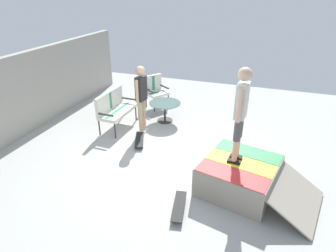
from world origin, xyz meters
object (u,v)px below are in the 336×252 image
at_px(patio_chair_near_house, 155,88).
at_px(person_watching, 141,94).
at_px(skateboard_by_bench, 139,140).
at_px(patio_table, 165,108).
at_px(skateboard_spare, 179,206).
at_px(skate_ramp, 241,176).
at_px(patio_bench, 114,106).
at_px(person_skater, 241,109).

relative_size(patio_chair_near_house, person_watching, 0.57).
xyz_separation_m(person_watching, skateboard_by_bench, (-0.62, -0.18, -0.98)).
relative_size(patio_table, skateboard_by_bench, 1.10).
relative_size(skateboard_by_bench, skateboard_spare, 0.99).
bearing_deg(skate_ramp, patio_table, 44.95).
bearing_deg(skate_ramp, skateboard_by_bench, 68.64).
height_order(person_watching, skateboard_by_bench, person_watching).
bearing_deg(skate_ramp, patio_bench, 65.84).
height_order(skate_ramp, person_watching, person_watching).
xyz_separation_m(patio_chair_near_house, person_watching, (-1.76, -0.33, 0.45)).
distance_m(patio_chair_near_house, skateboard_spare, 4.90).
xyz_separation_m(patio_chair_near_house, patio_table, (-0.95, -0.68, -0.21)).
bearing_deg(patio_table, skateboard_by_bench, 173.49).
relative_size(skate_ramp, skateboard_spare, 2.86).
bearing_deg(skateboard_by_bench, skateboard_spare, -139.88).
bearing_deg(patio_bench, person_skater, -114.64).
bearing_deg(patio_table, person_watching, 156.69).
bearing_deg(skateboard_by_bench, patio_chair_near_house, 12.34).
xyz_separation_m(skateboard_by_bench, skateboard_spare, (-1.98, -1.67, 0.00)).
distance_m(skate_ramp, patio_table, 3.45).
height_order(patio_bench, person_watching, person_watching).
bearing_deg(skate_ramp, patio_chair_near_house, 42.60).
distance_m(patio_chair_near_house, skateboard_by_bench, 2.49).
relative_size(patio_chair_near_house, skateboard_spare, 1.24).
bearing_deg(skateboard_by_bench, patio_table, -6.51).
height_order(patio_chair_near_house, person_skater, person_skater).
height_order(skate_ramp, person_skater, person_skater).
xyz_separation_m(patio_bench, skateboard_by_bench, (-0.60, -1.01, -0.53)).
xyz_separation_m(patio_chair_near_house, skateboard_spare, (-4.35, -2.19, -0.53)).
height_order(person_skater, skateboard_spare, person_skater).
relative_size(person_watching, skateboard_by_bench, 2.20).
bearing_deg(patio_chair_near_house, patio_bench, 164.47).
xyz_separation_m(person_skater, skateboard_spare, (-0.99, 0.78, -1.58)).
height_order(person_watching, person_skater, person_skater).
distance_m(person_skater, skateboard_spare, 2.02).
xyz_separation_m(patio_bench, patio_chair_near_house, (1.77, -0.49, -0.00)).
xyz_separation_m(patio_table, person_skater, (-2.41, -2.29, 1.26)).
bearing_deg(person_watching, patio_table, -23.31).
bearing_deg(person_skater, patio_bench, 65.36).
bearing_deg(patio_bench, skateboard_spare, -133.94).
relative_size(skate_ramp, person_watching, 1.31).
bearing_deg(patio_bench, person_watching, -89.01).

